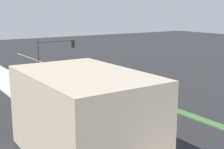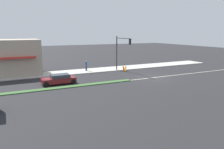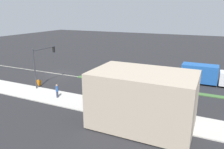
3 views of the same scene
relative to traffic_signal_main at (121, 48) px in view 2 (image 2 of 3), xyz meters
name	(u,v)px [view 2 (image 2 of 3)]	position (x,y,z in m)	size (l,w,h in m)	color
ground_plane	(16,93)	(-6.12, 16.03, -3.90)	(160.00, 160.00, 0.00)	#232326
sidewalk_right	(9,77)	(2.88, 16.53, -3.84)	(4.00, 73.00, 0.12)	#B2AFA8
lane_marking_center	(153,78)	(-6.12, -1.97, -3.90)	(0.16, 60.00, 0.01)	beige
building_corner_store	(7,57)	(4.93, 16.52, -1.19)	(6.61, 9.26, 5.18)	tan
traffic_signal_main	(121,48)	(0.00, 0.00, 0.00)	(4.59, 0.34, 5.60)	#333338
pedestrian	(86,65)	(2.92, 4.88, -2.89)	(0.34, 0.34, 1.70)	#282D42
warning_aframe_sign	(125,69)	(0.07, -0.75, -3.47)	(0.45, 0.53, 0.84)	orange
sedan_maroon	(59,79)	(-3.92, 10.94, -3.31)	(1.80, 4.11, 1.20)	maroon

